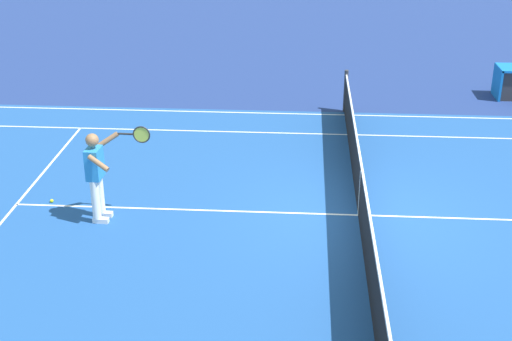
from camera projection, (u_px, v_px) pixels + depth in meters
The scene contains 6 objects.
ground_plane at pixel (359, 215), 13.06m from camera, with size 60.00×60.00×0.00m, color navy.
court_slab at pixel (359, 215), 13.06m from camera, with size 24.20×11.40×0.00m, color #1E4C93.
court_line_markings at pixel (359, 215), 13.06m from camera, with size 23.85×11.05×0.01m.
tennis_net at pixel (360, 191), 12.86m from camera, with size 0.10×11.70×1.08m.
tennis_player_near at pixel (97, 172), 12.55m from camera, with size 1.08×0.78×1.70m.
tennis_ball at pixel (52, 201), 13.53m from camera, with size 0.07×0.07×0.07m, color #CCE01E.
Camera 1 is at (1.07, 11.71, 6.03)m, focal length 50.25 mm.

